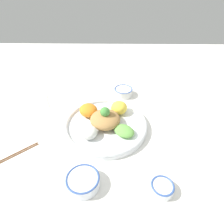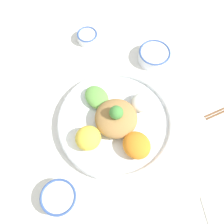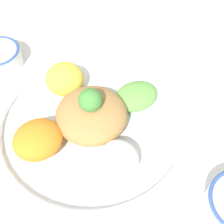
% 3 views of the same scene
% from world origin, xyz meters
% --- Properties ---
extents(ground_plane, '(2.40, 2.40, 0.00)m').
position_xyz_m(ground_plane, '(0.00, 0.00, 0.00)').
color(ground_plane, white).
extents(salad_platter, '(0.40, 0.40, 0.12)m').
position_xyz_m(salad_platter, '(-0.01, -0.02, 0.03)').
color(salad_platter, white).
rests_on(salad_platter, ground_plane).
extents(sauce_bowl_red, '(0.08, 0.08, 0.04)m').
position_xyz_m(sauce_bowl_red, '(0.32, 0.19, 0.02)').
color(sauce_bowl_red, white).
rests_on(sauce_bowl_red, ground_plane).
extents(rice_bowl_blue, '(0.11, 0.11, 0.05)m').
position_xyz_m(rice_bowl_blue, '(-0.28, 0.08, 0.03)').
color(rice_bowl_blue, white).
rests_on(rice_bowl_blue, ground_plane).
extents(sauce_bowl_dark, '(0.12, 0.12, 0.04)m').
position_xyz_m(sauce_bowl_dark, '(0.30, -0.08, 0.02)').
color(sauce_bowl_dark, white).
rests_on(sauce_bowl_dark, ground_plane).
extents(chopsticks_pair_near, '(0.17, 0.19, 0.01)m').
position_xyz_m(chopsticks_pair_near, '(0.19, -0.40, 0.00)').
color(chopsticks_pair_near, brown).
rests_on(chopsticks_pair_near, ground_plane).
extents(serving_spoon_main, '(0.13, 0.08, 0.01)m').
position_xyz_m(serving_spoon_main, '(-0.23, -0.37, 0.00)').
color(serving_spoon_main, beige).
rests_on(serving_spoon_main, ground_plane).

